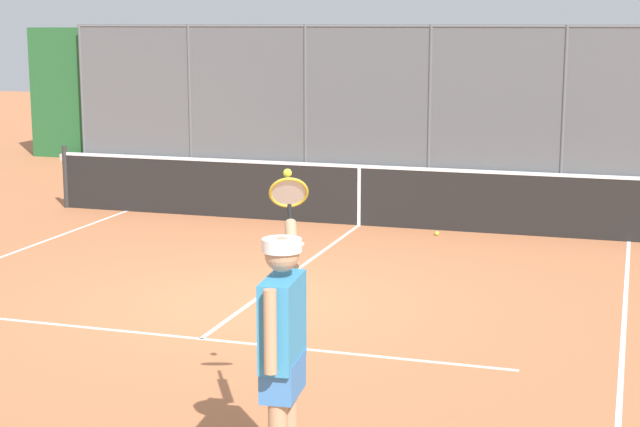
{
  "coord_description": "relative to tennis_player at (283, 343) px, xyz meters",
  "views": [
    {
      "loc": [
        -4.08,
        10.48,
        3.15
      ],
      "look_at": [
        -0.77,
        -0.1,
        1.05
      ],
      "focal_mm": 56.92,
      "sensor_mm": 36.0,
      "label": 1
    }
  ],
  "objects": [
    {
      "name": "ground_plane",
      "position": [
        1.92,
        -4.41,
        -1.06
      ],
      "size": [
        60.0,
        60.0,
        0.0
      ],
      "primitive_type": "plane",
      "color": "#B76B42"
    },
    {
      "name": "tennis_net",
      "position": [
        1.92,
        -9.04,
        -0.56
      ],
      "size": [
        10.53,
        0.09,
        1.07
      ],
      "color": "#2D2D2D",
      "rests_on": "ground"
    },
    {
      "name": "fence_backdrop",
      "position": [
        1.92,
        -15.18,
        0.44
      ],
      "size": [
        19.16,
        1.37,
        3.1
      ],
      "color": "#565B60",
      "rests_on": "ground"
    },
    {
      "name": "tennis_ball_near_baseline",
      "position": [
        0.6,
        -8.63,
        -1.02
      ],
      "size": [
        0.07,
        0.07,
        0.07
      ],
      "primitive_type": "sphere",
      "color": "#C1D138",
      "rests_on": "ground"
    },
    {
      "name": "court_line_markings",
      "position": [
        1.92,
        -2.71,
        -1.05
      ],
      "size": [
        8.2,
        11.11,
        0.01
      ],
      "color": "white",
      "rests_on": "ground"
    },
    {
      "name": "tennis_player",
      "position": [
        0.0,
        0.0,
        0.0
      ],
      "size": [
        0.57,
        1.42,
        2.07
      ],
      "rotation": [
        0.0,
        0.0,
        -1.48
      ],
      "color": "silver",
      "rests_on": "ground"
    }
  ]
}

